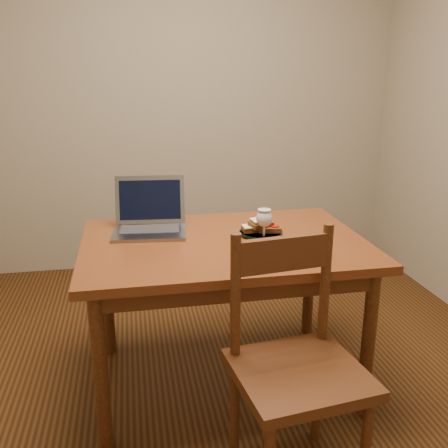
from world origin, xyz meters
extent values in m
cube|color=black|center=(0.00, 0.00, -0.01)|extent=(3.20, 3.20, 0.02)
cube|color=gray|center=(0.00, 1.61, 1.30)|extent=(3.20, 0.02, 2.60)
cube|color=#51220D|center=(-0.02, -0.05, 0.72)|extent=(1.30, 0.90, 0.04)
cylinder|color=#35190B|center=(-0.59, -0.42, 0.35)|extent=(0.06, 0.06, 0.70)
cylinder|color=#35190B|center=(0.55, -0.42, 0.35)|extent=(0.06, 0.06, 0.70)
cylinder|color=#35190B|center=(-0.59, 0.32, 0.35)|extent=(0.06, 0.06, 0.70)
cylinder|color=#35190B|center=(0.55, 0.32, 0.35)|extent=(0.06, 0.06, 0.70)
cube|color=#35190B|center=(0.12, -0.74, 0.46)|extent=(0.50, 0.48, 0.04)
cube|color=#35190B|center=(0.10, -0.57, 0.86)|extent=(0.36, 0.08, 0.13)
cylinder|color=black|center=(0.17, -0.01, 0.75)|extent=(0.21, 0.21, 0.02)
cube|color=slate|center=(-0.36, 0.10, 0.75)|extent=(0.37, 0.27, 0.02)
cube|color=slate|center=(-0.34, 0.26, 0.87)|extent=(0.35, 0.11, 0.24)
cube|color=black|center=(-0.34, 0.26, 0.87)|extent=(0.31, 0.08, 0.19)
camera|label=1|loc=(-0.43, -2.20, 1.50)|focal=40.00mm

